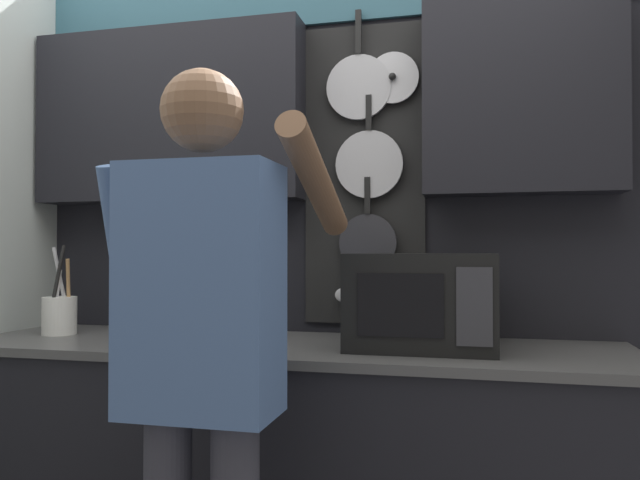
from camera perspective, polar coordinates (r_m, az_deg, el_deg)
The scene contains 6 objects.
base_cabinet_counter at distance 2.29m, azimuth -3.05°, elevation -21.06°, with size 2.29×0.64×0.93m.
back_wall_unit at distance 2.44m, azimuth -1.44°, elevation 4.99°, with size 2.86×0.20×2.48m.
microwave at distance 2.08m, azimuth 9.36°, elevation -5.49°, with size 0.47×0.38×0.31m.
knife_block at distance 2.24m, azimuth -8.24°, elevation -6.75°, with size 0.12×0.16×0.26m.
utensil_crock at distance 2.58m, azimuth -22.71°, elevation -6.21°, with size 0.13×0.13×0.34m.
person at distance 1.61m, azimuth -10.61°, elevation -9.14°, with size 0.54×0.64×1.70m.
Camera 1 is at (0.62, -2.06, 1.24)m, focal length 35.00 mm.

